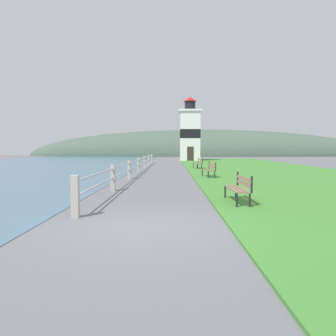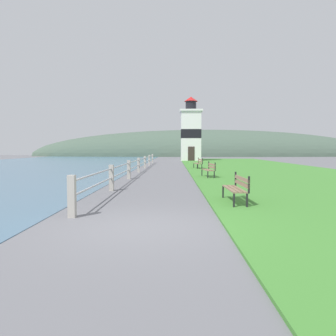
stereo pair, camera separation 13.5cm
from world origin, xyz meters
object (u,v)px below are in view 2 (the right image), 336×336
park_bench_near (237,187)px  park_bench_far (199,163)px  lighthouse (191,133)px  park_bench_midway (209,169)px

park_bench_near → park_bench_far: bearing=-91.7°
lighthouse → park_bench_midway: bearing=-90.7°
lighthouse → park_bench_far: bearing=-90.9°
park_bench_near → lighthouse: (0.44, 36.04, 3.41)m
park_bench_far → lighthouse: lighthouse is taller
park_bench_midway → park_bench_near: bearing=82.4°
lighthouse → park_bench_near: bearing=-90.7°
park_bench_midway → park_bench_far: same height
park_bench_far → park_bench_near: bearing=83.0°
park_bench_near → park_bench_midway: bearing=-92.1°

